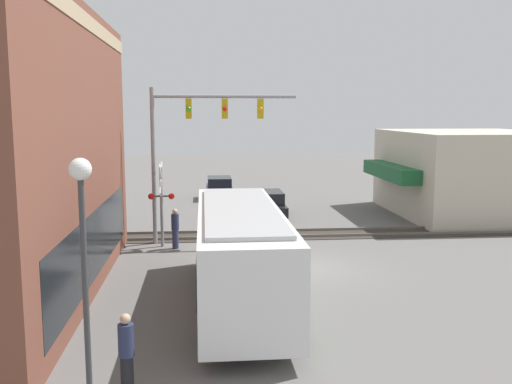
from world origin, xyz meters
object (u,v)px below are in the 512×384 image
at_px(streetlamp, 84,264).
at_px(pedestrian_by_lamp, 126,353).
at_px(parked_car_blue, 219,189).
at_px(parked_car_black, 268,205).
at_px(pedestrian_at_crossing, 175,228).
at_px(crossing_signal, 161,196).
at_px(city_bus, 240,251).

distance_m(streetlamp, pedestrian_by_lamp, 2.35).
bearing_deg(parked_car_blue, parked_car_black, -160.16).
relative_size(parked_car_black, pedestrian_at_crossing, 2.49).
bearing_deg(crossing_signal, parked_car_blue, -11.90).
xyz_separation_m(city_bus, parked_car_black, (15.12, -2.60, -1.03)).
xyz_separation_m(city_bus, crossing_signal, (8.14, 2.99, 0.57)).
bearing_deg(pedestrian_at_crossing, city_bus, -162.85).
bearing_deg(streetlamp, pedestrian_at_crossing, -4.39).
distance_m(city_bus, pedestrian_by_lamp, 6.24).
xyz_separation_m(parked_car_black, parked_car_blue, (7.21, 2.60, 0.01)).
bearing_deg(pedestrian_at_crossing, pedestrian_by_lamp, 178.22).
bearing_deg(city_bus, parked_car_blue, -0.00).
distance_m(pedestrian_at_crossing, pedestrian_by_lamp, 13.24).
height_order(streetlamp, pedestrian_by_lamp, streetlamp).
distance_m(crossing_signal, pedestrian_at_crossing, 1.57).
relative_size(streetlamp, pedestrian_at_crossing, 2.89).
relative_size(crossing_signal, pedestrian_by_lamp, 2.12).
bearing_deg(pedestrian_by_lamp, crossing_signal, 0.82).
height_order(city_bus, parked_car_blue, city_bus).
xyz_separation_m(parked_car_blue, pedestrian_by_lamp, (-27.84, 2.79, 0.22)).
bearing_deg(pedestrian_by_lamp, pedestrian_at_crossing, -1.78).
bearing_deg(streetlamp, city_bus, -29.08).
height_order(city_bus, parked_car_black, city_bus).
height_order(streetlamp, pedestrian_at_crossing, streetlamp).
relative_size(crossing_signal, pedestrian_at_crossing, 2.13).
bearing_deg(parked_car_black, crossing_signal, 141.29).
xyz_separation_m(crossing_signal, parked_car_blue, (14.18, -2.99, -1.59)).
height_order(streetlamp, parked_car_black, streetlamp).
bearing_deg(city_bus, pedestrian_at_crossing, 17.15).
height_order(parked_car_black, pedestrian_by_lamp, pedestrian_by_lamp).
relative_size(pedestrian_at_crossing, pedestrian_by_lamp, 0.99).
bearing_deg(parked_car_blue, streetlamp, 173.11).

